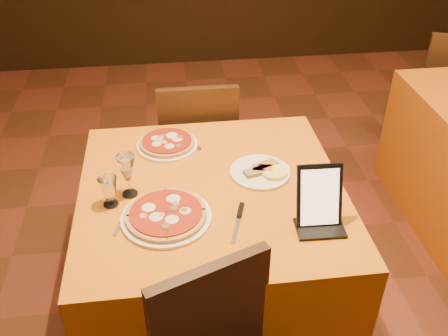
{
  "coord_description": "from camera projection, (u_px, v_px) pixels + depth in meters",
  "views": [
    {
      "loc": [
        -0.57,
        -1.27,
        2.01
      ],
      "look_at": [
        -0.36,
        0.36,
        0.86
      ],
      "focal_mm": 40.0,
      "sensor_mm": 36.0,
      "label": 1
    }
  ],
  "objects": [
    {
      "name": "main_table",
      "position": [
        213.0,
        252.0,
        2.3
      ],
      "size": [
        1.1,
        1.1,
        0.75
      ],
      "primitive_type": "cube",
      "color": "orange",
      "rests_on": "floor"
    },
    {
      "name": "chair_main_far",
      "position": [
        197.0,
        145.0,
        2.91
      ],
      "size": [
        0.43,
        0.43,
        0.91
      ],
      "primitive_type": null,
      "rotation": [
        0.0,
        0.0,
        3.13
      ],
      "color": "black",
      "rests_on": "floor"
    },
    {
      "name": "chair_side_far",
      "position": [
        445.0,
        89.0,
        3.52
      ],
      "size": [
        0.58,
        0.58,
        0.91
      ],
      "primitive_type": null,
      "rotation": [
        0.0,
        0.0,
        2.81
      ],
      "color": "black",
      "rests_on": "floor"
    },
    {
      "name": "pizza_near",
      "position": [
        166.0,
        216.0,
        1.91
      ],
      "size": [
        0.35,
        0.35,
        0.03
      ],
      "rotation": [
        0.0,
        0.0,
        0.35
      ],
      "color": "white",
      "rests_on": "main_table"
    },
    {
      "name": "pizza_far",
      "position": [
        167.0,
        144.0,
        2.34
      ],
      "size": [
        0.29,
        0.29,
        0.03
      ],
      "rotation": [
        0.0,
        0.0,
        0.32
      ],
      "color": "white",
      "rests_on": "main_table"
    },
    {
      "name": "cutlet_dish",
      "position": [
        260.0,
        171.0,
        2.16
      ],
      "size": [
        0.26,
        0.26,
        0.03
      ],
      "rotation": [
        0.0,
        0.0,
        0.32
      ],
      "color": "white",
      "rests_on": "main_table"
    },
    {
      "name": "wine_glass",
      "position": [
        128.0,
        175.0,
        1.99
      ],
      "size": [
        0.09,
        0.09,
        0.19
      ],
      "primitive_type": null,
      "rotation": [
        0.0,
        0.0,
        -0.31
      ],
      "color": "#EAD485",
      "rests_on": "main_table"
    },
    {
      "name": "water_glass",
      "position": [
        109.0,
        192.0,
        1.95
      ],
      "size": [
        0.07,
        0.07,
        0.13
      ],
      "primitive_type": null,
      "rotation": [
        0.0,
        0.0,
        0.08
      ],
      "color": "white",
      "rests_on": "main_table"
    },
    {
      "name": "tablet",
      "position": [
        319.0,
        196.0,
        1.84
      ],
      "size": [
        0.17,
        0.1,
        0.23
      ],
      "primitive_type": "cube",
      "rotation": [
        -0.35,
        0.0,
        -0.04
      ],
      "color": "black",
      "rests_on": "main_table"
    },
    {
      "name": "knife",
      "position": [
        237.0,
        225.0,
        1.89
      ],
      "size": [
        0.07,
        0.19,
        0.01
      ],
      "primitive_type": "cube",
      "rotation": [
        0.0,
        0.0,
        1.27
      ],
      "color": "silver",
      "rests_on": "main_table"
    },
    {
      "name": "fork_near",
      "position": [
        121.0,
        224.0,
        1.89
      ],
      "size": [
        0.06,
        0.14,
        0.01
      ],
      "primitive_type": "cube",
      "rotation": [
        0.0,
        0.0,
        1.24
      ],
      "color": "#B1B1B8",
      "rests_on": "main_table"
    },
    {
      "name": "fork_far",
      "position": [
        191.0,
        142.0,
        2.38
      ],
      "size": [
        0.09,
        0.17,
        0.01
      ],
      "primitive_type": "cube",
      "rotation": [
        0.0,
        0.0,
        1.99
      ],
      "color": "silver",
      "rests_on": "main_table"
    }
  ]
}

